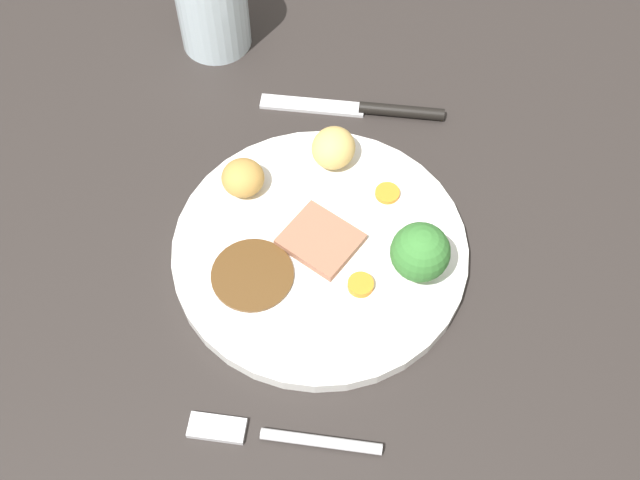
% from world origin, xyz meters
% --- Properties ---
extents(dining_table, '(1.20, 0.84, 0.04)m').
position_xyz_m(dining_table, '(0.00, 0.00, 0.02)').
color(dining_table, '#2B2623').
rests_on(dining_table, ground).
extents(dinner_plate, '(0.26, 0.26, 0.01)m').
position_xyz_m(dinner_plate, '(-0.04, -0.01, 0.04)').
color(dinner_plate, white).
rests_on(dinner_plate, dining_table).
extents(gravy_pool, '(0.07, 0.07, 0.00)m').
position_xyz_m(gravy_pool, '(-0.08, 0.04, 0.05)').
color(gravy_pool, '#563819').
rests_on(gravy_pool, dinner_plate).
extents(meat_slice_main, '(0.07, 0.08, 0.01)m').
position_xyz_m(meat_slice_main, '(-0.03, -0.01, 0.05)').
color(meat_slice_main, '#9E664C').
rests_on(meat_slice_main, dinner_plate).
extents(roast_potato_left, '(0.05, 0.05, 0.04)m').
position_xyz_m(roast_potato_left, '(0.06, -0.00, 0.07)').
color(roast_potato_left, '#D8B260').
rests_on(roast_potato_left, dinner_plate).
extents(roast_potato_right, '(0.05, 0.05, 0.03)m').
position_xyz_m(roast_potato_right, '(0.01, 0.07, 0.07)').
color(roast_potato_right, '#BC8C42').
rests_on(roast_potato_right, dinner_plate).
extents(carrot_coin_front, '(0.02, 0.02, 0.01)m').
position_xyz_m(carrot_coin_front, '(-0.07, -0.05, 0.05)').
color(carrot_coin_front, orange).
rests_on(carrot_coin_front, dinner_plate).
extents(carrot_coin_back, '(0.02, 0.02, 0.00)m').
position_xyz_m(carrot_coin_back, '(0.03, -0.06, 0.05)').
color(carrot_coin_back, orange).
rests_on(carrot_coin_back, dinner_plate).
extents(broccoli_floret, '(0.05, 0.05, 0.06)m').
position_xyz_m(broccoli_floret, '(-0.05, -0.10, 0.08)').
color(broccoli_floret, '#8CB766').
rests_on(broccoli_floret, dinner_plate).
extents(fork, '(0.03, 0.15, 0.01)m').
position_xyz_m(fork, '(-0.21, -0.02, 0.04)').
color(fork, silver).
rests_on(fork, dining_table).
extents(knife, '(0.03, 0.19, 0.01)m').
position_xyz_m(knife, '(0.13, -0.02, 0.04)').
color(knife, black).
rests_on(knife, dining_table).
extents(water_glass, '(0.07, 0.07, 0.11)m').
position_xyz_m(water_glass, '(0.20, 0.16, 0.09)').
color(water_glass, silver).
rests_on(water_glass, dining_table).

